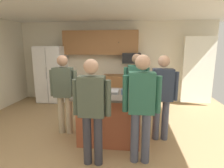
{
  "coord_description": "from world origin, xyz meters",
  "views": [
    {
      "loc": [
        0.66,
        -3.28,
        1.8
      ],
      "look_at": [
        0.24,
        0.34,
        1.05
      ],
      "focal_mm": 29.11,
      "sensor_mm": 36.0,
      "label": 1
    }
  ],
  "objects_px": {
    "refrigerator": "(52,74)",
    "glass_short_whisky": "(86,87)",
    "glass_pilsner": "(93,88)",
    "tumbler_amber": "(133,89)",
    "kitchen_island": "(110,116)",
    "person_elder_center": "(136,85)",
    "mug_blue_stoneware": "(126,87)",
    "person_host_foreground": "(141,103)",
    "microwave_over_range": "(131,58)",
    "person_guest_by_door": "(162,93)",
    "mug_ceramic_white": "(123,92)",
    "person_guest_left": "(92,106)",
    "person_guest_right": "(64,90)",
    "serving_tray": "(107,91)",
    "glass_stout_tall": "(127,88)"
  },
  "relations": [
    {
      "from": "person_elder_center",
      "to": "glass_pilsner",
      "type": "distance_m",
      "value": 1.05
    },
    {
      "from": "person_guest_left",
      "to": "mug_ceramic_white",
      "type": "xyz_separation_m",
      "value": [
        0.42,
        0.74,
        0.05
      ]
    },
    {
      "from": "glass_pilsner",
      "to": "tumbler_amber",
      "type": "bearing_deg",
      "value": -2.62
    },
    {
      "from": "person_guest_by_door",
      "to": "glass_pilsner",
      "type": "bearing_deg",
      "value": -5.98
    },
    {
      "from": "glass_pilsner",
      "to": "glass_short_whisky",
      "type": "bearing_deg",
      "value": -162.63
    },
    {
      "from": "person_elder_center",
      "to": "glass_stout_tall",
      "type": "height_order",
      "value": "person_elder_center"
    },
    {
      "from": "person_guest_right",
      "to": "serving_tray",
      "type": "height_order",
      "value": "person_guest_right"
    },
    {
      "from": "refrigerator",
      "to": "glass_pilsner",
      "type": "distance_m",
      "value": 2.93
    },
    {
      "from": "microwave_over_range",
      "to": "kitchen_island",
      "type": "xyz_separation_m",
      "value": [
        -0.36,
        -2.46,
        -0.98
      ]
    },
    {
      "from": "kitchen_island",
      "to": "tumbler_amber",
      "type": "bearing_deg",
      "value": 9.33
    },
    {
      "from": "refrigerator",
      "to": "mug_blue_stoneware",
      "type": "xyz_separation_m",
      "value": [
        2.51,
        -2.04,
        0.08
      ]
    },
    {
      "from": "person_elder_center",
      "to": "tumbler_amber",
      "type": "height_order",
      "value": "person_elder_center"
    },
    {
      "from": "person_guest_left",
      "to": "serving_tray",
      "type": "bearing_deg",
      "value": 4.95
    },
    {
      "from": "glass_short_whisky",
      "to": "mug_blue_stoneware",
      "type": "bearing_deg",
      "value": 17.32
    },
    {
      "from": "refrigerator",
      "to": "mug_ceramic_white",
      "type": "xyz_separation_m",
      "value": [
        2.49,
        -2.42,
        0.08
      ]
    },
    {
      "from": "person_guest_left",
      "to": "person_guest_right",
      "type": "bearing_deg",
      "value": 51.46
    },
    {
      "from": "person_guest_right",
      "to": "person_guest_by_door",
      "type": "relative_size",
      "value": 0.99
    },
    {
      "from": "person_guest_left",
      "to": "mug_blue_stoneware",
      "type": "distance_m",
      "value": 1.21
    },
    {
      "from": "refrigerator",
      "to": "glass_pilsner",
      "type": "height_order",
      "value": "refrigerator"
    },
    {
      "from": "mug_blue_stoneware",
      "to": "glass_short_whisky",
      "type": "height_order",
      "value": "glass_short_whisky"
    },
    {
      "from": "refrigerator",
      "to": "person_guest_right",
      "type": "xyz_separation_m",
      "value": [
        1.27,
        -2.2,
        0.03
      ]
    },
    {
      "from": "mug_ceramic_white",
      "to": "glass_pilsner",
      "type": "xyz_separation_m",
      "value": [
        -0.61,
        0.18,
        0.02
      ]
    },
    {
      "from": "refrigerator",
      "to": "person_guest_right",
      "type": "distance_m",
      "value": 2.54
    },
    {
      "from": "glass_pilsner",
      "to": "person_guest_by_door",
      "type": "bearing_deg",
      "value": -0.58
    },
    {
      "from": "refrigerator",
      "to": "kitchen_island",
      "type": "distance_m",
      "value": 3.27
    },
    {
      "from": "person_guest_right",
      "to": "mug_ceramic_white",
      "type": "distance_m",
      "value": 1.24
    },
    {
      "from": "person_guest_right",
      "to": "mug_ceramic_white",
      "type": "height_order",
      "value": "person_guest_right"
    },
    {
      "from": "person_host_foreground",
      "to": "person_guest_by_door",
      "type": "relative_size",
      "value": 1.03
    },
    {
      "from": "tumbler_amber",
      "to": "serving_tray",
      "type": "height_order",
      "value": "tumbler_amber"
    },
    {
      "from": "glass_pilsner",
      "to": "refrigerator",
      "type": "bearing_deg",
      "value": 130.08
    },
    {
      "from": "person_elder_center",
      "to": "serving_tray",
      "type": "height_order",
      "value": "person_elder_center"
    },
    {
      "from": "refrigerator",
      "to": "kitchen_island",
      "type": "relative_size",
      "value": 1.43
    },
    {
      "from": "microwave_over_range",
      "to": "person_elder_center",
      "type": "height_order",
      "value": "person_elder_center"
    },
    {
      "from": "glass_stout_tall",
      "to": "serving_tray",
      "type": "relative_size",
      "value": 0.32
    },
    {
      "from": "tumbler_amber",
      "to": "person_elder_center",
      "type": "bearing_deg",
      "value": 83.76
    },
    {
      "from": "person_guest_by_door",
      "to": "mug_blue_stoneware",
      "type": "xyz_separation_m",
      "value": [
        -0.7,
        0.21,
        0.04
      ]
    },
    {
      "from": "person_guest_left",
      "to": "microwave_over_range",
      "type": "bearing_deg",
      "value": 2.35
    },
    {
      "from": "person_guest_by_door",
      "to": "person_host_foreground",
      "type": "bearing_deg",
      "value": 56.13
    },
    {
      "from": "refrigerator",
      "to": "glass_short_whisky",
      "type": "height_order",
      "value": "refrigerator"
    },
    {
      "from": "mug_ceramic_white",
      "to": "glass_stout_tall",
      "type": "height_order",
      "value": "glass_stout_tall"
    },
    {
      "from": "refrigerator",
      "to": "glass_short_whisky",
      "type": "relative_size",
      "value": 10.82
    },
    {
      "from": "refrigerator",
      "to": "person_host_foreground",
      "type": "distance_m",
      "value": 4.12
    },
    {
      "from": "glass_stout_tall",
      "to": "glass_short_whisky",
      "type": "distance_m",
      "value": 0.79
    },
    {
      "from": "refrigerator",
      "to": "tumbler_amber",
      "type": "xyz_separation_m",
      "value": [
        2.66,
        -2.28,
        0.09
      ]
    },
    {
      "from": "kitchen_island",
      "to": "tumbler_amber",
      "type": "distance_m",
      "value": 0.68
    },
    {
      "from": "person_guest_left",
      "to": "tumbler_amber",
      "type": "xyz_separation_m",
      "value": [
        0.6,
        0.89,
        0.06
      ]
    },
    {
      "from": "kitchen_island",
      "to": "person_guest_right",
      "type": "distance_m",
      "value": 1.09
    },
    {
      "from": "person_elder_center",
      "to": "microwave_over_range",
      "type": "bearing_deg",
      "value": -140.7
    },
    {
      "from": "mug_ceramic_white",
      "to": "mug_blue_stoneware",
      "type": "height_order",
      "value": "mug_blue_stoneware"
    },
    {
      "from": "glass_pilsner",
      "to": "mug_blue_stoneware",
      "type": "relative_size",
      "value": 1.09
    }
  ]
}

